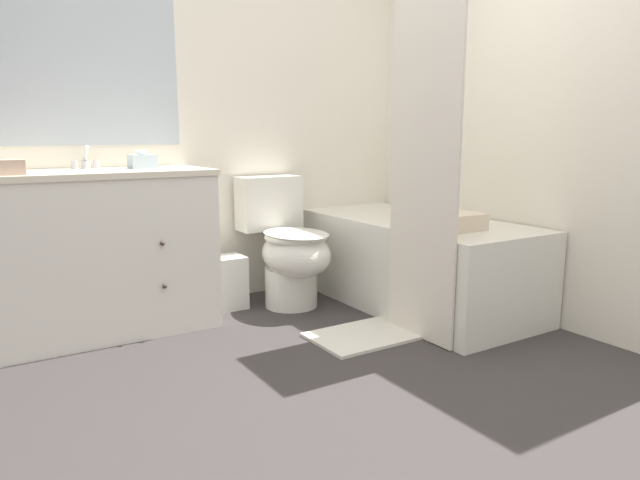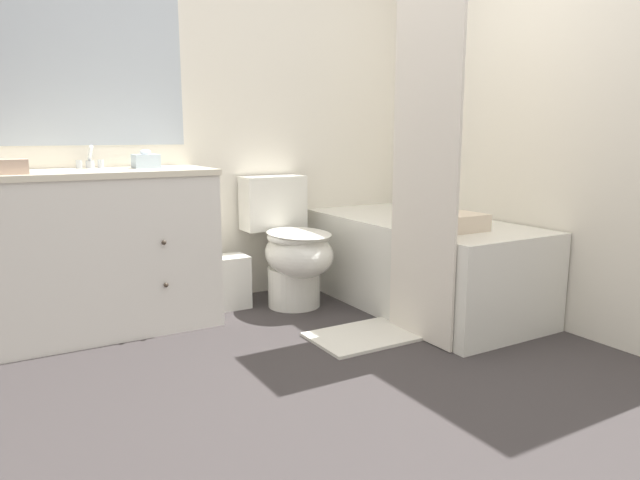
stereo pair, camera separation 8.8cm
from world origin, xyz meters
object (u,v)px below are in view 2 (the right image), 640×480
at_px(bath_mat, 363,336).
at_px(tissue_box, 146,161).
at_px(hand_towel_folded, 1,167).
at_px(sink_faucet, 90,162).
at_px(toilet, 292,248).
at_px(wastebasket, 230,282).
at_px(vanity_cabinet, 102,250).
at_px(bathtub, 419,262).
at_px(bath_towel_folded, 454,222).

bearing_deg(bath_mat, tissue_box, 134.72).
bearing_deg(hand_towel_folded, tissue_box, 15.67).
distance_m(sink_faucet, tissue_box, 0.29).
xyz_separation_m(toilet, wastebasket, (-0.35, 0.14, -0.20)).
height_order(toilet, bath_mat, toilet).
height_order(sink_faucet, toilet, sink_faucet).
height_order(vanity_cabinet, sink_faucet, sink_faucet).
bearing_deg(toilet, bath_mat, -86.13).
bearing_deg(wastebasket, tissue_box, 177.92).
bearing_deg(bathtub, vanity_cabinet, 163.77).
distance_m(sink_faucet, wastebasket, 1.03).
distance_m(vanity_cabinet, bath_towel_folded, 1.85).
bearing_deg(wastebasket, bathtub, -28.13).
distance_m(bathtub, tissue_box, 1.68).
distance_m(toilet, tissue_box, 0.98).
xyz_separation_m(toilet, bath_towel_folded, (0.55, -0.80, 0.22)).
relative_size(vanity_cabinet, bath_towel_folded, 3.68).
relative_size(bathtub, bath_towel_folded, 4.85).
bearing_deg(sink_faucet, bath_towel_folded, -33.68).
height_order(wastebasket, bath_mat, wastebasket).
distance_m(sink_faucet, bathtub, 1.95).
distance_m(vanity_cabinet, tissue_box, 0.53).
relative_size(toilet, hand_towel_folded, 3.49).
xyz_separation_m(vanity_cabinet, tissue_box, (0.26, 0.05, 0.46)).
height_order(hand_towel_folded, bath_mat, hand_towel_folded).
bearing_deg(bath_towel_folded, vanity_cabinet, 150.76).
distance_m(toilet, bathtub, 0.77).
distance_m(toilet, bath_towel_folded, 0.99).
bearing_deg(vanity_cabinet, sink_faucet, 90.00).
bearing_deg(vanity_cabinet, wastebasket, 2.96).
bearing_deg(wastebasket, bath_towel_folded, -46.35).
relative_size(vanity_cabinet, tissue_box, 8.80).
height_order(toilet, bathtub, toilet).
relative_size(bathtub, wastebasket, 4.83).
bearing_deg(bath_mat, toilet, 93.87).
xyz_separation_m(wastebasket, tissue_box, (-0.45, 0.02, 0.73)).
height_order(sink_faucet, wastebasket, sink_faucet).
xyz_separation_m(hand_towel_folded, bath_mat, (1.54, -0.66, -0.88)).
distance_m(tissue_box, hand_towel_folded, 0.72).
distance_m(vanity_cabinet, wastebasket, 0.77).
xyz_separation_m(vanity_cabinet, bathtub, (1.72, -0.50, -0.16)).
relative_size(sink_faucet, bath_mat, 0.27).
height_order(sink_faucet, bath_towel_folded, sink_faucet).
xyz_separation_m(sink_faucet, toilet, (1.07, -0.27, -0.53)).
bearing_deg(wastebasket, hand_towel_folded, -171.17).
bearing_deg(wastebasket, bath_mat, -64.72).
bearing_deg(hand_towel_folded, vanity_cabinet, 18.24).
bearing_deg(toilet, sink_faucet, 165.55).
relative_size(sink_faucet, toilet, 0.18).
bearing_deg(hand_towel_folded, bath_towel_folded, -20.51).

